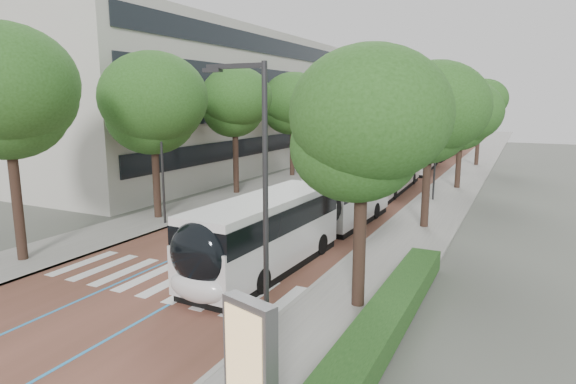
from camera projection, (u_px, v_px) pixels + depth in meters
ground at (150, 290)px, 18.58m from camera, size 160.00×160.00×0.00m
road at (399, 166)px, 53.78m from camera, size 11.00×140.00×0.02m
sidewalk_left at (336, 162)px, 57.05m from camera, size 4.00×140.00×0.12m
sidewalk_right at (470, 170)px, 50.50m from camera, size 4.00×140.00×0.12m
kerb_left at (351, 163)px, 56.22m from camera, size 0.20×140.00×0.14m
kerb_right at (451, 169)px, 51.33m from camera, size 0.20×140.00×0.14m
zebra_crossing at (171, 281)px, 19.37m from camera, size 10.55×3.60×0.01m
lane_line_left at (385, 165)px, 54.48m from camera, size 0.12×126.00×0.01m
lane_line_right at (414, 167)px, 53.08m from camera, size 0.12×126.00×0.01m
office_building at (190, 103)px, 50.42m from camera, size 18.11×40.00×14.00m
hedge at (382, 325)px, 14.51m from camera, size 1.20×14.00×0.80m
streetlight_near at (259, 196)px, 12.15m from camera, size 1.82×0.20×8.00m
streetlight_far at (434, 135)px, 34.16m from camera, size 1.82×0.20×8.00m
lamp_post_left at (162, 155)px, 27.52m from camera, size 0.14×0.14×8.00m
trees_left at (285, 108)px, 44.02m from camera, size 6.47×61.23×9.83m
trees_right at (450, 116)px, 32.96m from camera, size 5.84×47.18×8.96m
lead_bus at (306, 215)px, 23.73m from camera, size 3.22×18.48×3.20m
bus_queued_0 at (389, 171)px, 38.47m from camera, size 2.83×12.46×3.20m
bus_queued_1 at (419, 155)px, 50.08m from camera, size 3.08×12.50×3.20m
bus_queued_2 at (439, 145)px, 61.41m from camera, size 2.58×12.40×3.20m
bus_queued_3 at (452, 138)px, 73.08m from camera, size 3.01×12.49×3.20m
ad_panel at (250, 358)px, 10.54m from camera, size 1.43×0.76×2.86m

